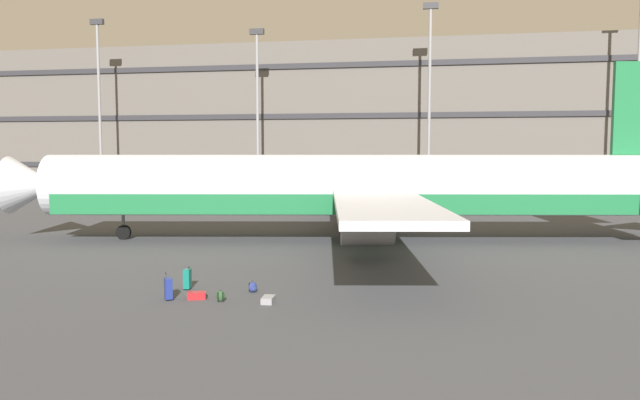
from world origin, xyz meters
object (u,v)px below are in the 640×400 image
at_px(suitcase_upright, 197,295).
at_px(suitcase_purple, 268,300).
at_px(suitcase_navy, 168,288).
at_px(backpack_red, 221,296).
at_px(airliner, 358,188).
at_px(backpack_large, 253,287).
at_px(suitcase_silver, 187,279).

distance_m(suitcase_upright, suitcase_purple, 2.85).
bearing_deg(suitcase_upright, suitcase_navy, -163.93).
relative_size(suitcase_navy, backpack_red, 2.26).
height_order(suitcase_purple, backpack_red, backpack_red).
xyz_separation_m(airliner, backpack_large, (-2.37, -14.81, -3.04)).
bearing_deg(backpack_red, backpack_large, 64.73).
height_order(airliner, backpack_red, airliner).
distance_m(suitcase_purple, backpack_large, 1.81).
bearing_deg(suitcase_upright, suitcase_purple, -0.84).
bearing_deg(suitcase_upright, airliner, 75.60).
bearing_deg(suitcase_purple, suitcase_silver, 158.80).
relative_size(backpack_red, backpack_large, 0.97).
bearing_deg(suitcase_purple, backpack_red, -175.44).
bearing_deg(suitcase_navy, suitcase_purple, 3.72).
bearing_deg(suitcase_navy, suitcase_silver, 88.92).
distance_m(airliner, suitcase_silver, 15.93).
distance_m(suitcase_navy, backpack_red, 2.08).
height_order(suitcase_upright, backpack_large, backpack_large).
height_order(suitcase_navy, backpack_large, suitcase_navy).
bearing_deg(suitcase_navy, airliner, 72.58).
bearing_deg(suitcase_silver, suitcase_purple, -21.20).
distance_m(suitcase_upright, suitcase_navy, 1.10).
relative_size(suitcase_navy, suitcase_silver, 1.12).
distance_m(suitcase_silver, suitcase_purple, 4.13).
bearing_deg(suitcase_silver, airliner, 70.79).
bearing_deg(backpack_large, suitcase_upright, -141.47).
bearing_deg(backpack_red, suitcase_silver, 141.14).
distance_m(airliner, backpack_large, 15.31).
xyz_separation_m(suitcase_upright, suitcase_silver, (-0.99, 1.45, 0.30)).
bearing_deg(suitcase_purple, suitcase_navy, -176.28).
bearing_deg(suitcase_purple, backpack_large, 125.14).
xyz_separation_m(suitcase_navy, suitcase_purple, (3.87, 0.25, -0.32)).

